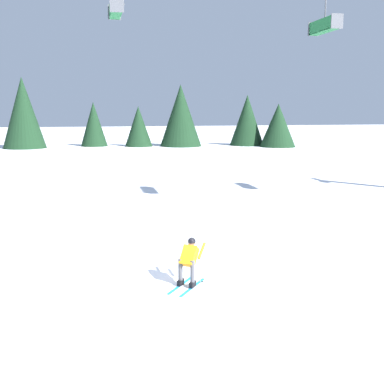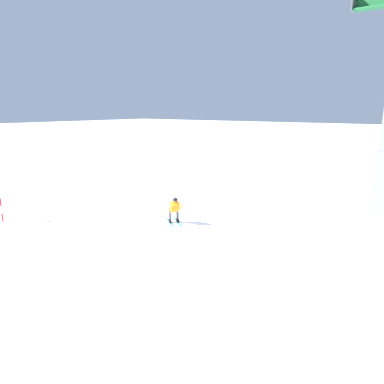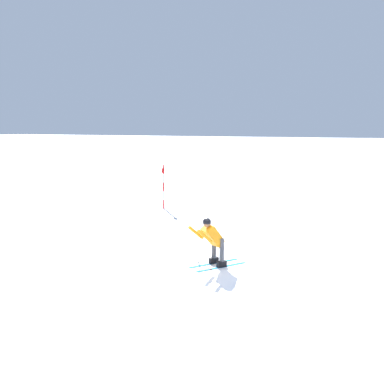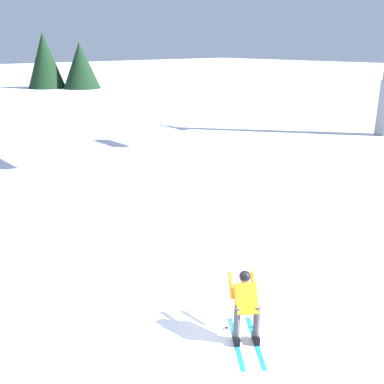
{
  "view_description": "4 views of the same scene",
  "coord_description": "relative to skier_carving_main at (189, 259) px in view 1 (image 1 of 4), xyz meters",
  "views": [
    {
      "loc": [
        -2.66,
        -13.85,
        5.15
      ],
      "look_at": [
        0.48,
        0.91,
        2.56
      ],
      "focal_mm": 45.45,
      "sensor_mm": 36.0,
      "label": 1
    },
    {
      "loc": [
        13.12,
        10.4,
        5.62
      ],
      "look_at": [
        -0.48,
        0.25,
        1.6
      ],
      "focal_mm": 33.1,
      "sensor_mm": 36.0,
      "label": 2
    },
    {
      "loc": [
        -3.86,
        10.85,
        3.89
      ],
      "look_at": [
        -0.06,
        1.52,
        2.37
      ],
      "focal_mm": 41.73,
      "sensor_mm": 36.0,
      "label": 3
    },
    {
      "loc": [
        -5.57,
        -5.25,
        5.61
      ],
      "look_at": [
        0.96,
        2.17,
        2.25
      ],
      "focal_mm": 40.87,
      "sensor_mm": 36.0,
      "label": 4
    }
  ],
  "objects": [
    {
      "name": "chairlift_seat_second",
      "position": [
        7.96,
        8.03,
        8.13
      ],
      "size": [
        0.61,
        2.35,
        2.25
      ],
      "color": "black"
    },
    {
      "name": "chairlift_seat_nearest",
      "position": [
        -1.55,
        8.03,
        8.49
      ],
      "size": [
        0.61,
        1.79,
        1.89
      ],
      "color": "black"
    },
    {
      "name": "ground_plane",
      "position": [
        -0.12,
        0.38,
        -0.8
      ],
      "size": [
        260.0,
        260.0,
        0.0
      ],
      "primitive_type": "plane",
      "color": "white"
    },
    {
      "name": "tree_line_ridge",
      "position": [
        5.79,
        53.1,
        3.04
      ],
      "size": [
        38.74,
        10.88,
        9.26
      ],
      "color": "black",
      "rests_on": "ground_plane"
    },
    {
      "name": "skier_carving_main",
      "position": [
        0.0,
        0.0,
        0.0
      ],
      "size": [
        1.47,
        1.68,
        1.53
      ],
      "color": "#198CCC",
      "rests_on": "ground_plane"
    }
  ]
}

